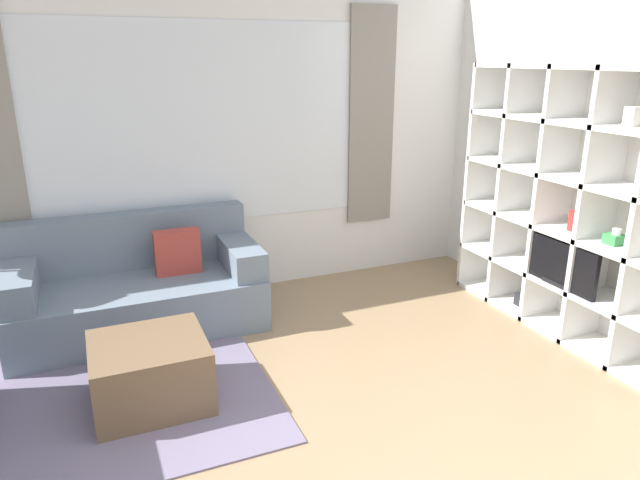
{
  "coord_description": "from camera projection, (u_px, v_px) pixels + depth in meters",
  "views": [
    {
      "loc": [
        -0.93,
        -1.48,
        1.98
      ],
      "look_at": [
        0.44,
        1.73,
        0.85
      ],
      "focal_mm": 32.0,
      "sensor_mm": 36.0,
      "label": 1
    }
  ],
  "objects": [
    {
      "name": "wall_back",
      "position": [
        201.0,
        137.0,
        4.62
      ],
      "size": [
        6.14,
        0.11,
        2.7
      ],
      "color": "white",
      "rests_on": "ground_plane"
    },
    {
      "name": "wall_right",
      "position": [
        590.0,
        147.0,
        4.14
      ],
      "size": [
        0.07,
        4.35,
        2.7
      ],
      "primitive_type": "cube",
      "color": "white",
      "rests_on": "ground_plane"
    },
    {
      "name": "area_rug",
      "position": [
        78.0,
        405.0,
        3.38
      ],
      "size": [
        2.25,
        1.71,
        0.01
      ],
      "primitive_type": "cube",
      "color": "slate",
      "rests_on": "ground_plane"
    },
    {
      "name": "shelving_unit",
      "position": [
        577.0,
        206.0,
        4.07
      ],
      "size": [
        0.38,
        2.06,
        1.93
      ],
      "color": "silver",
      "rests_on": "ground_plane"
    },
    {
      "name": "couch_main",
      "position": [
        138.0,
        289.0,
        4.3
      ],
      "size": [
        1.8,
        0.85,
        0.83
      ],
      "color": "slate",
      "rests_on": "ground_plane"
    },
    {
      "name": "ottoman",
      "position": [
        150.0,
        373.0,
        3.35
      ],
      "size": [
        0.65,
        0.6,
        0.4
      ],
      "color": "brown",
      "rests_on": "ground_plane"
    }
  ]
}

